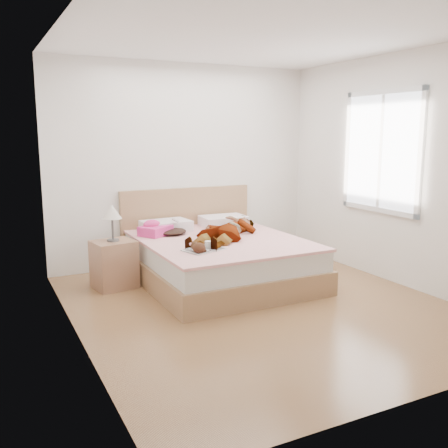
# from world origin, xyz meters

# --- Properties ---
(ground) EXTENTS (4.00, 4.00, 0.00)m
(ground) POSITION_xyz_m (0.00, 0.00, 0.00)
(ground) COLOR #4D2918
(ground) RESTS_ON ground
(woman) EXTENTS (1.55, 1.51, 0.22)m
(woman) POSITION_xyz_m (0.14, 1.05, 0.62)
(woman) COLOR silver
(woman) RESTS_ON bed
(hair) EXTENTS (0.49, 0.56, 0.07)m
(hair) POSITION_xyz_m (-0.43, 1.50, 0.55)
(hair) COLOR black
(hair) RESTS_ON bed
(phone) EXTENTS (0.09, 0.09, 0.05)m
(phone) POSITION_xyz_m (-0.36, 1.45, 0.67)
(phone) COLOR silver
(phone) RESTS_ON bed
(room_shell) EXTENTS (4.00, 4.00, 4.00)m
(room_shell) POSITION_xyz_m (1.77, 0.30, 1.50)
(room_shell) COLOR white
(room_shell) RESTS_ON ground
(bed) EXTENTS (1.80, 2.08, 1.00)m
(bed) POSITION_xyz_m (0.00, 1.04, 0.28)
(bed) COLOR olive
(bed) RESTS_ON ground
(towel) EXTENTS (0.45, 0.42, 0.18)m
(towel) POSITION_xyz_m (-0.61, 1.48, 0.58)
(towel) COLOR #F64396
(towel) RESTS_ON bed
(magazine) EXTENTS (0.48, 0.38, 0.02)m
(magazine) POSITION_xyz_m (-0.40, 0.52, 0.52)
(magazine) COLOR silver
(magazine) RESTS_ON bed
(coffee_mug) EXTENTS (0.12, 0.09, 0.09)m
(coffee_mug) POSITION_xyz_m (-0.34, 0.54, 0.55)
(coffee_mug) COLOR white
(coffee_mug) RESTS_ON bed
(plush_toy) EXTENTS (0.16, 0.21, 0.11)m
(plush_toy) POSITION_xyz_m (-0.51, 0.42, 0.57)
(plush_toy) COLOR black
(plush_toy) RESTS_ON bed
(nightstand) EXTENTS (0.50, 0.46, 0.94)m
(nightstand) POSITION_xyz_m (-1.17, 1.27, 0.31)
(nightstand) COLOR #8C6341
(nightstand) RESTS_ON ground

